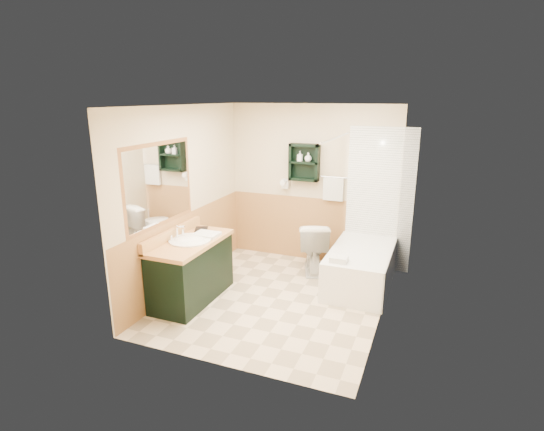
{
  "coord_description": "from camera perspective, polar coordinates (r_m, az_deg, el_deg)",
  "views": [
    {
      "loc": [
        1.76,
        -4.61,
        2.51
      ],
      "look_at": [
        -0.14,
        0.2,
        1.04
      ],
      "focal_mm": 28.0,
      "sensor_mm": 36.0,
      "label": 1
    }
  ],
  "objects": [
    {
      "name": "shower_curtain",
      "position": [
        5.83,
        8.76,
        2.18
      ],
      "size": [
        1.05,
        1.05,
        1.7
      ],
      "primitive_type": null,
      "color": "beige",
      "rests_on": "curtain_rod"
    },
    {
      "name": "wainscot_back",
      "position": [
        6.66,
        5.18,
        -1.79
      ],
      "size": [
        2.58,
        2.58,
        1.0
      ],
      "primitive_type": null,
      "color": "tan",
      "rests_on": "back_wall"
    },
    {
      "name": "left_wall",
      "position": [
        5.7,
        -11.87,
        2.22
      ],
      "size": [
        0.04,
        3.0,
        2.4
      ],
      "primitive_type": "cube",
      "color": "#FFF4C7",
      "rests_on": "ground"
    },
    {
      "name": "toilet",
      "position": [
        6.26,
        5.57,
        -4.19
      ],
      "size": [
        0.65,
        0.86,
        0.75
      ],
      "primitive_type": "imported",
      "rotation": [
        0.0,
        0.0,
        3.47
      ],
      "color": "white",
      "rests_on": "ground"
    },
    {
      "name": "curtain_rod",
      "position": [
        5.53,
        8.72,
        10.37
      ],
      "size": [
        0.03,
        1.6,
        0.03
      ],
      "primitive_type": "cylinder",
      "rotation": [
        1.57,
        0.0,
        0.0
      ],
      "color": "silver",
      "rests_on": "back_wall"
    },
    {
      "name": "back_wall",
      "position": [
        6.52,
        5.42,
        4.17
      ],
      "size": [
        2.6,
        0.04,
        2.4
      ],
      "primitive_type": "cube",
      "color": "#FFF4C7",
      "rests_on": "ground"
    },
    {
      "name": "wainscot_left",
      "position": [
        5.88,
        -11.2,
        -4.45
      ],
      "size": [
        2.98,
        2.98,
        1.0
      ],
      "primitive_type": null,
      "color": "tan",
      "rests_on": "left_wall"
    },
    {
      "name": "ceiling",
      "position": [
        4.94,
        0.66,
        14.8
      ],
      "size": [
        2.6,
        3.0,
        0.04
      ],
      "primitive_type": "cube",
      "color": "white",
      "rests_on": "back_wall"
    },
    {
      "name": "soap_bottle_a",
      "position": [
        6.38,
        3.78,
        7.61
      ],
      "size": [
        0.07,
        0.15,
        0.07
      ],
      "primitive_type": "imported",
      "rotation": [
        0.0,
        0.0,
        -0.03
      ],
      "color": "white",
      "rests_on": "wall_shelf"
    },
    {
      "name": "towel_bar",
      "position": [
        6.33,
        8.33,
        5.12
      ],
      "size": [
        0.4,
        0.06,
        0.4
      ],
      "primitive_type": null,
      "color": "silver",
      "rests_on": "back_wall"
    },
    {
      "name": "counter_towel",
      "position": [
        5.47,
        -8.78,
        -2.54
      ],
      "size": [
        0.31,
        0.24,
        0.04
      ],
      "primitive_type": "cube",
      "color": "silver",
      "rests_on": "vanity"
    },
    {
      "name": "tub_towel",
      "position": [
        5.33,
        8.99,
        -5.81
      ],
      "size": [
        0.21,
        0.18,
        0.07
      ],
      "primitive_type": "cube",
      "color": "silver",
      "rests_on": "bathtub"
    },
    {
      "name": "mirror_frame",
      "position": [
        5.17,
        -14.92,
        4.05
      ],
      "size": [
        1.3,
        1.3,
        1.0
      ],
      "primitive_type": null,
      "color": "#955830",
      "rests_on": "left_wall"
    },
    {
      "name": "hair_dryer",
      "position": [
        6.55,
        1.83,
        4.3
      ],
      "size": [
        0.1,
        0.24,
        0.18
      ],
      "primitive_type": null,
      "color": "white",
      "rests_on": "back_wall"
    },
    {
      "name": "bathtub",
      "position": [
        5.94,
        11.91,
        -6.75
      ],
      "size": [
        0.79,
        1.5,
        0.53
      ],
      "primitive_type": "cube",
      "color": "white",
      "rests_on": "ground"
    },
    {
      "name": "vanity",
      "position": [
        5.47,
        -10.76,
        -7.23
      ],
      "size": [
        0.59,
        1.23,
        0.78
      ],
      "primitive_type": "cube",
      "color": "black",
      "rests_on": "ground"
    },
    {
      "name": "wall_shelf",
      "position": [
        6.37,
        4.34,
        7.13
      ],
      "size": [
        0.45,
        0.15,
        0.55
      ],
      "primitive_type": "cube",
      "color": "black",
      "rests_on": "back_wall"
    },
    {
      "name": "right_wall",
      "position": [
        4.82,
        15.45,
        -0.52
      ],
      "size": [
        0.04,
        3.0,
        2.4
      ],
      "primitive_type": "cube",
      "color": "#FFF4C7",
      "rests_on": "ground"
    },
    {
      "name": "vanity_book",
      "position": [
        5.7,
        -10.34,
        -0.9
      ],
      "size": [
        0.16,
        0.09,
        0.22
      ],
      "primitive_type": "imported",
      "rotation": [
        0.0,
        0.0,
        0.44
      ],
      "color": "black",
      "rests_on": "vanity"
    },
    {
      "name": "floor",
      "position": [
        5.54,
        0.58,
        -11.1
      ],
      "size": [
        3.0,
        3.0,
        0.0
      ],
      "primitive_type": "plane",
      "color": "beige",
      "rests_on": "ground"
    },
    {
      "name": "tile_back",
      "position": [
        6.3,
        14.25,
        1.96
      ],
      "size": [
        0.95,
        0.95,
        2.1
      ],
      "primitive_type": null,
      "color": "white",
      "rests_on": "back_wall"
    },
    {
      "name": "tile_accent",
      "position": [
        5.42,
        16.39,
        8.75
      ],
      "size": [
        1.5,
        1.5,
        0.1
      ],
      "primitive_type": null,
      "color": "#154C30",
      "rests_on": "right_wall"
    },
    {
      "name": "mirror_glass",
      "position": [
        5.17,
        -14.87,
        4.04
      ],
      "size": [
        1.2,
        1.2,
        0.9
      ],
      "primitive_type": null,
      "color": "white",
      "rests_on": "left_wall"
    },
    {
      "name": "soap_bottle_b",
      "position": [
        6.34,
        4.89,
        7.69
      ],
      "size": [
        0.15,
        0.16,
        0.1
      ],
      "primitive_type": "imported",
      "rotation": [
        0.0,
        0.0,
        -0.38
      ],
      "color": "white",
      "rests_on": "wall_shelf"
    },
    {
      "name": "tile_right",
      "position": [
        5.58,
        15.82,
        0.06
      ],
      "size": [
        1.5,
        1.5,
        2.1
      ],
      "primitive_type": null,
      "color": "white",
      "rests_on": "right_wall"
    }
  ]
}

